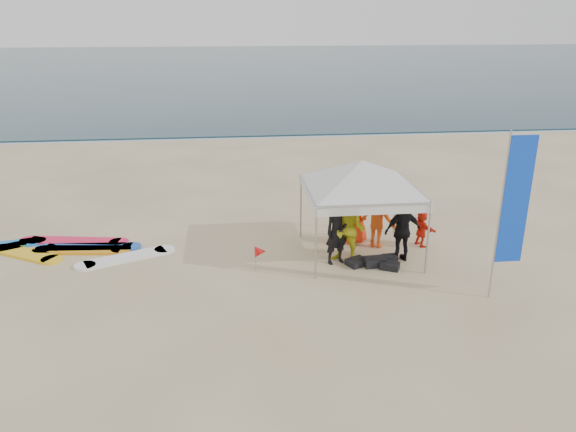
% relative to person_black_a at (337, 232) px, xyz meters
% --- Properties ---
extents(ground, '(120.00, 120.00, 0.00)m').
position_rel_person_black_a_xyz_m(ground, '(-2.15, -2.27, -0.86)').
color(ground, beige).
rests_on(ground, ground).
extents(ocean, '(160.00, 84.00, 0.08)m').
position_rel_person_black_a_xyz_m(ocean, '(-2.15, 57.73, -0.82)').
color(ocean, '#0C2633').
rests_on(ocean, ground).
extents(shoreline_foam, '(160.00, 1.20, 0.01)m').
position_rel_person_black_a_xyz_m(shoreline_foam, '(-2.15, 15.93, -0.85)').
color(shoreline_foam, silver).
rests_on(shoreline_foam, ground).
extents(person_black_a, '(0.72, 0.59, 1.71)m').
position_rel_person_black_a_xyz_m(person_black_a, '(0.00, 0.00, 0.00)').
color(person_black_a, black).
rests_on(person_black_a, ground).
extents(person_yellow, '(1.11, 1.04, 1.81)m').
position_rel_person_black_a_xyz_m(person_yellow, '(0.29, -0.02, 0.05)').
color(person_yellow, gold).
rests_on(person_yellow, ground).
extents(person_orange_a, '(1.22, 1.12, 1.65)m').
position_rel_person_black_a_xyz_m(person_orange_a, '(1.31, 0.94, -0.03)').
color(person_orange_a, '#D94913').
rests_on(person_orange_a, ground).
extents(person_black_b, '(1.02, 0.55, 1.66)m').
position_rel_person_black_a_xyz_m(person_black_b, '(1.69, -0.05, -0.03)').
color(person_black_b, black).
rests_on(person_black_b, ground).
extents(person_orange_b, '(1.02, 0.84, 1.78)m').
position_rel_person_black_a_xyz_m(person_orange_b, '(0.77, 1.28, 0.03)').
color(person_orange_b, red).
rests_on(person_orange_b, ground).
extents(person_seated, '(0.56, 1.00, 1.02)m').
position_rel_person_black_a_xyz_m(person_seated, '(2.53, 0.86, -0.34)').
color(person_seated, red).
rests_on(person_seated, ground).
extents(canopy_tent, '(3.87, 3.87, 2.92)m').
position_rel_person_black_a_xyz_m(canopy_tent, '(0.70, 0.51, 1.68)').
color(canopy_tent, '#A5A5A8').
rests_on(canopy_tent, ground).
extents(feather_flag, '(0.64, 0.04, 3.81)m').
position_rel_person_black_a_xyz_m(feather_flag, '(3.36, -2.21, 1.39)').
color(feather_flag, '#A5A5A8').
rests_on(feather_flag, ground).
extents(marker_pennant, '(0.28, 0.28, 0.64)m').
position_rel_person_black_a_xyz_m(marker_pennant, '(-1.96, -0.23, -0.36)').
color(marker_pennant, '#A5A5A8').
rests_on(marker_pennant, ground).
extents(gear_pile, '(1.38, 0.86, 0.22)m').
position_rel_person_black_a_xyz_m(gear_pile, '(0.96, -0.30, -0.76)').
color(gear_pile, black).
rests_on(gear_pile, ground).
extents(surfboard_spread, '(6.06, 2.44, 0.07)m').
position_rel_person_black_a_xyz_m(surfboard_spread, '(-7.41, 1.56, -0.82)').
color(surfboard_spread, '#20782F').
rests_on(surfboard_spread, ground).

